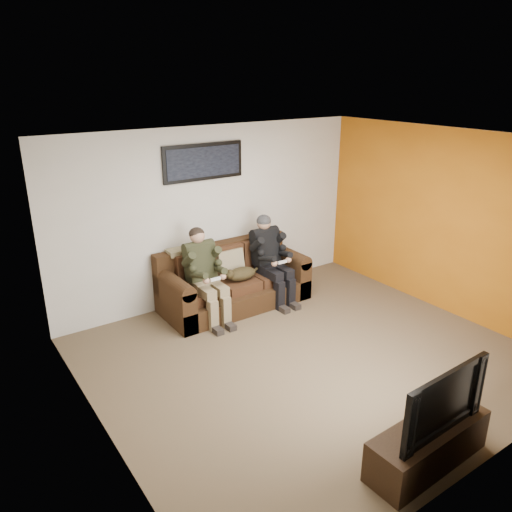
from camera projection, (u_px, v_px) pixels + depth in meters
floor at (309, 357)px, 6.13m from camera, size 5.00×5.00×0.00m
ceiling at (318, 142)px, 5.23m from camera, size 5.00×5.00×0.00m
wall_back at (214, 214)px, 7.41m from camera, size 5.00×0.00×5.00m
wall_front at (499, 340)px, 3.94m from camera, size 5.00×0.00×5.00m
wall_left at (94, 315)px, 4.35m from camera, size 0.00×4.50×4.50m
wall_right at (448, 223)px, 7.01m from camera, size 0.00×4.50×4.50m
accent_wall_right at (448, 223)px, 7.00m from camera, size 0.00×4.50×4.50m
sofa at (232, 283)px, 7.44m from camera, size 2.18×0.94×0.89m
throw_pillow at (230, 263)px, 7.37m from camera, size 0.42×0.20×0.41m
throw_blanket at (182, 251)px, 7.11m from camera, size 0.45×0.22×0.08m
person_left at (204, 270)px, 6.87m from camera, size 0.51×0.87×1.29m
person_right at (270, 254)px, 7.47m from camera, size 0.51×0.86×1.30m
cat at (240, 274)px, 7.24m from camera, size 0.66×0.26×0.24m
framed_poster at (204, 162)px, 7.03m from camera, size 1.25×0.05×0.52m
tv_stand at (428, 445)px, 4.40m from camera, size 1.27×0.44×0.39m
television at (435, 397)px, 4.23m from camera, size 1.06×0.17×0.61m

